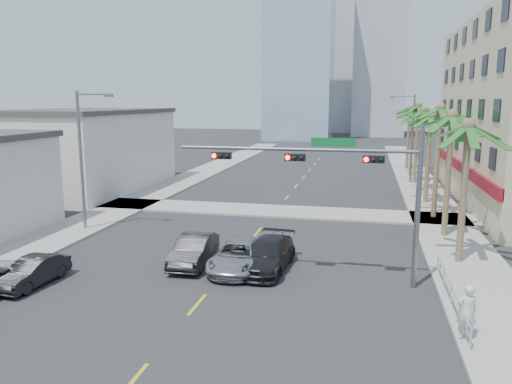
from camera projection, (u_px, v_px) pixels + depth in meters
ground at (159, 351)px, 17.01m from camera, size 260.00×260.00×0.00m
sidewalk_right at (444, 226)px, 33.66m from camera, size 4.00×120.00×0.15m
sidewalk_left at (118, 209)px, 38.75m from camera, size 4.00×120.00×0.15m
sidewalk_cross at (275, 211)px, 38.12m from camera, size 80.00×4.00×0.15m
building_left_far at (84, 152)px, 47.38m from camera, size 11.00×18.00×7.20m
tower_far_left at (300, 26)px, 105.59m from camera, size 14.00×14.00×48.00m
tower_far_right at (382, 6)px, 115.30m from camera, size 12.00×12.00×60.00m
tower_far_center at (333, 53)px, 133.88m from camera, size 16.00×16.00×42.00m
traffic_signal_mast at (345, 176)px, 22.50m from camera, size 11.12×0.54×7.20m
palm_tree_0 at (469, 127)px, 24.79m from camera, size 4.80×4.80×7.80m
palm_tree_1 at (452, 117)px, 29.72m from camera, size 4.80×4.80×8.16m
palm_tree_2 at (440, 110)px, 34.65m from camera, size 4.80×4.80×8.52m
palm_tree_3 at (431, 117)px, 39.77m from camera, size 4.80×4.80×7.80m
palm_tree_4 at (424, 111)px, 44.70m from camera, size 4.80×4.80×8.16m
palm_tree_5 at (418, 107)px, 49.63m from camera, size 4.80×4.80×8.52m
palm_tree_6 at (413, 113)px, 54.75m from camera, size 4.80×4.80×7.80m
palm_tree_7 at (410, 109)px, 59.68m from camera, size 4.80×4.80×8.16m
streetlight_left at (83, 154)px, 31.87m from camera, size 2.55×0.25×9.00m
streetlight_right at (411, 134)px, 50.25m from camera, size 2.55×0.25×9.00m
guardrail at (451, 292)px, 20.46m from camera, size 0.08×8.08×1.00m
car_parked_mid at (33, 272)px, 22.94m from camera, size 1.63×3.99×1.29m
car_lane_left at (194, 250)px, 25.86m from camera, size 1.81×4.67×1.52m
car_lane_center at (239, 256)px, 25.08m from camera, size 2.37×5.15×1.43m
car_lane_right at (267, 255)px, 25.08m from camera, size 2.46×5.36×1.52m
pedestrian at (467, 312)px, 17.38m from camera, size 0.81×0.61×2.00m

